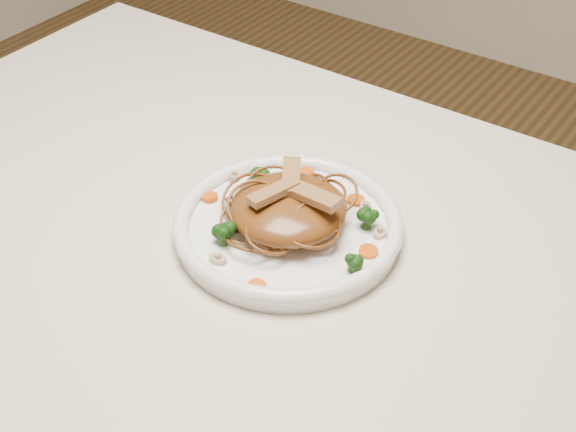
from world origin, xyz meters
The scene contains 19 objects.
table centered at (0.00, 0.00, 0.65)m, with size 1.20×0.80×0.75m.
plate centered at (0.05, 0.02, 0.76)m, with size 0.27×0.27×0.02m, color white.
noodle_mound centered at (0.05, 0.02, 0.79)m, with size 0.14×0.14×0.05m, color brown.
chicken_a centered at (0.08, 0.03, 0.82)m, with size 0.07×0.02×0.01m, color #AA7E50.
chicken_b centered at (0.04, 0.05, 0.82)m, with size 0.07×0.02×0.01m, color #AA7E50.
chicken_c centered at (0.04, 0.01, 0.82)m, with size 0.06×0.02×0.01m, color #AA7E50.
broccoli_0 centered at (0.13, 0.07, 0.78)m, with size 0.03×0.03×0.03m, color #153C0C, non-canonical shape.
broccoli_1 centered at (-0.03, 0.07, 0.78)m, with size 0.02×0.02×0.03m, color #153C0C, non-canonical shape.
broccoli_2 centered at (0.01, -0.05, 0.78)m, with size 0.03×0.03×0.03m, color #153C0C, non-canonical shape.
broccoli_3 centered at (0.16, 0.00, 0.78)m, with size 0.03×0.03×0.03m, color #153C0C, non-canonical shape.
carrot_0 centered at (0.09, 0.11, 0.77)m, with size 0.02×0.02×0.01m, color #E45708.
carrot_1 centered at (-0.06, 0.01, 0.77)m, with size 0.02×0.02×0.01m, color #E45708.
carrot_2 centered at (0.16, 0.03, 0.77)m, with size 0.02×0.02×0.01m, color #E45708.
carrot_3 centered at (0.01, 0.12, 0.77)m, with size 0.02×0.02×0.01m, color #E45708.
carrot_4 centered at (0.09, -0.09, 0.77)m, with size 0.02×0.02×0.01m, color #E45708.
mushroom_0 centered at (0.02, -0.08, 0.77)m, with size 0.02×0.02×0.01m, color beige.
mushroom_1 centered at (0.15, 0.07, 0.77)m, with size 0.02×0.02×0.01m, color beige.
mushroom_2 centered at (-0.06, 0.06, 0.77)m, with size 0.02×0.02×0.01m, color beige.
mushroom_3 centered at (0.11, 0.10, 0.77)m, with size 0.02×0.02×0.01m, color beige.
Camera 1 is at (0.48, -0.60, 1.38)m, focal length 50.82 mm.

